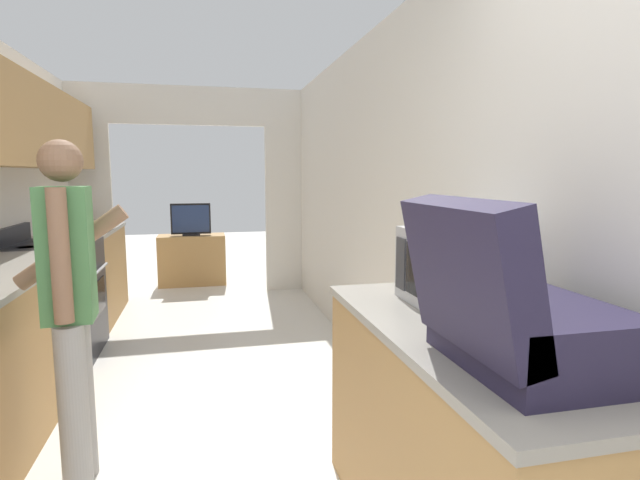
% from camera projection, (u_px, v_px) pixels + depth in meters
% --- Properties ---
extents(wall_right, '(0.06, 7.87, 2.50)m').
position_uv_depth(wall_right, '(409.00, 211.00, 3.08)').
color(wall_right, white).
rests_on(wall_right, ground_plane).
extents(wall_far_with_doorway, '(3.10, 0.06, 2.50)m').
position_uv_depth(wall_far_with_doorway, '(191.00, 176.00, 5.99)').
color(wall_far_with_doorway, white).
rests_on(wall_far_with_doorway, ground_plane).
extents(counter_left, '(0.62, 4.35, 0.93)m').
position_uv_depth(counter_left, '(35.00, 318.00, 3.53)').
color(counter_left, '#B2844C').
rests_on(counter_left, ground_plane).
extents(counter_right, '(0.62, 1.52, 0.93)m').
position_uv_depth(counter_right, '(460.00, 448.00, 1.86)').
color(counter_right, '#B2844C').
rests_on(counter_right, ground_plane).
extents(range_oven, '(0.66, 0.78, 1.07)m').
position_uv_depth(range_oven, '(56.00, 300.00, 4.02)').
color(range_oven, black).
rests_on(range_oven, ground_plane).
extents(person, '(0.52, 0.39, 1.63)m').
position_uv_depth(person, '(70.00, 307.00, 2.28)').
color(person, '#9E9E9E').
rests_on(person, ground_plane).
extents(suitcase, '(0.51, 0.55, 0.49)m').
position_uv_depth(suitcase, '(510.00, 314.00, 1.40)').
color(suitcase, '#231E38').
rests_on(suitcase, counter_right).
extents(microwave, '(0.35, 0.48, 0.32)m').
position_uv_depth(microwave, '(455.00, 268.00, 2.08)').
color(microwave, '#B7B7BC').
rests_on(microwave, counter_right).
extents(tv_cabinet, '(0.87, 0.42, 0.67)m').
position_uv_depth(tv_cabinet, '(192.00, 260.00, 6.69)').
color(tv_cabinet, '#B2844C').
rests_on(tv_cabinet, ground_plane).
extents(television, '(0.51, 0.16, 0.42)m').
position_uv_depth(television, '(191.00, 220.00, 6.58)').
color(television, black).
rests_on(television, tv_cabinet).
extents(knife, '(0.14, 0.28, 0.02)m').
position_uv_depth(knife, '(81.00, 233.00, 4.59)').
color(knife, '#B7B7BC').
rests_on(knife, counter_left).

